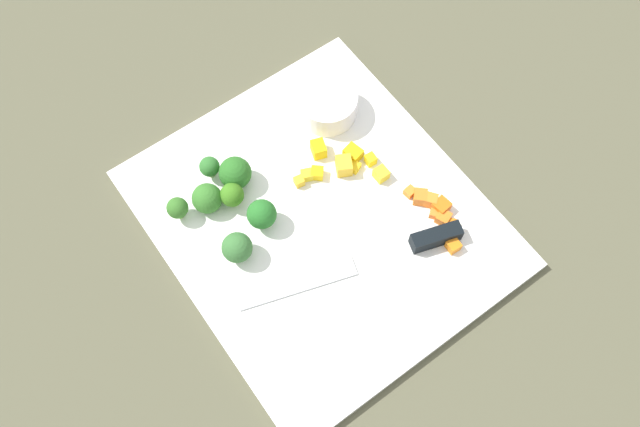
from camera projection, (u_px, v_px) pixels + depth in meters
name	position (u px, v px, depth m)	size (l,w,h in m)	color
ground_plane	(320.00, 221.00, 0.86)	(4.00, 4.00, 0.00)	#51503B
cutting_board	(320.00, 219.00, 0.85)	(0.43, 0.37, 0.01)	white
prep_bowl	(327.00, 104.00, 0.90)	(0.08, 0.08, 0.04)	white
chef_knife	(395.00, 250.00, 0.82)	(0.11, 0.28, 0.02)	silver
carrot_dice_0	(420.00, 197.00, 0.85)	(0.02, 0.02, 0.02)	orange
carrot_dice_1	(435.00, 214.00, 0.84)	(0.01, 0.01, 0.01)	orange
carrot_dice_2	(441.00, 206.00, 0.84)	(0.02, 0.02, 0.02)	orange
carrot_dice_3	(452.00, 225.00, 0.84)	(0.01, 0.01, 0.01)	orange
carrot_dice_4	(410.00, 192.00, 0.86)	(0.01, 0.01, 0.01)	orange
carrot_dice_5	(443.00, 218.00, 0.84)	(0.02, 0.02, 0.01)	orange
carrot_dice_6	(453.00, 246.00, 0.82)	(0.01, 0.01, 0.01)	orange
carrot_dice_7	(431.00, 200.00, 0.85)	(0.02, 0.01, 0.02)	orange
carrot_dice_8	(451.00, 237.00, 0.83)	(0.01, 0.01, 0.01)	orange
pepper_dice_0	(318.00, 149.00, 0.88)	(0.02, 0.02, 0.02)	yellow
pepper_dice_1	(354.00, 167.00, 0.87)	(0.01, 0.01, 0.01)	yellow
pepper_dice_2	(317.00, 173.00, 0.87)	(0.02, 0.02, 0.01)	yellow
pepper_dice_3	(381.00, 173.00, 0.86)	(0.02, 0.02, 0.02)	yellow
pepper_dice_4	(307.00, 175.00, 0.86)	(0.01, 0.01, 0.01)	yellow
pepper_dice_5	(299.00, 181.00, 0.86)	(0.01, 0.01, 0.01)	yellow
pepper_dice_6	(344.00, 166.00, 0.87)	(0.02, 0.02, 0.02)	yellow
pepper_dice_7	(370.00, 160.00, 0.87)	(0.01, 0.01, 0.01)	yellow
pepper_dice_8	(353.00, 153.00, 0.88)	(0.02, 0.02, 0.02)	yellow
broccoli_floret_0	(237.00, 248.00, 0.80)	(0.04, 0.04, 0.04)	#97BA60
broccoli_floret_1	(207.00, 199.00, 0.84)	(0.04, 0.04, 0.04)	#82B565
broccoli_floret_2	(235.00, 173.00, 0.85)	(0.04, 0.04, 0.04)	#80AF5E
broccoli_floret_3	(232.00, 195.00, 0.84)	(0.03, 0.03, 0.04)	#97B85F
broccoli_floret_4	(262.00, 214.00, 0.82)	(0.04, 0.04, 0.04)	#87AF68
broccoli_floret_5	(210.00, 167.00, 0.85)	(0.03, 0.03, 0.03)	#90B16C
broccoli_floret_6	(178.00, 208.00, 0.83)	(0.03, 0.03, 0.04)	#8EBE58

